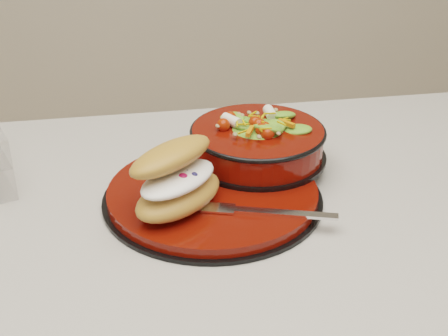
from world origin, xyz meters
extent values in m
cube|color=beige|center=(0.00, 0.00, 0.88)|extent=(1.24, 0.74, 0.04)
cylinder|color=black|center=(-0.04, 0.03, 0.90)|extent=(0.31, 0.31, 0.01)
cylinder|color=#630A03|center=(-0.04, 0.03, 0.91)|extent=(0.30, 0.30, 0.01)
torus|color=black|center=(-0.03, 0.02, 0.92)|extent=(0.17, 0.17, 0.01)
cylinder|color=black|center=(0.04, 0.11, 0.92)|extent=(0.21, 0.21, 0.01)
cylinder|color=#630A03|center=(0.04, 0.11, 0.95)|extent=(0.20, 0.20, 0.04)
torus|color=black|center=(0.04, 0.11, 0.97)|extent=(0.21, 0.21, 0.01)
ellipsoid|color=#427721|center=(0.04, 0.11, 0.96)|extent=(0.17, 0.17, 0.07)
sphere|color=#AF1C07|center=(0.09, 0.11, 1.00)|extent=(0.02, 0.02, 0.02)
sphere|color=#AF1C07|center=(0.07, 0.14, 1.00)|extent=(0.02, 0.02, 0.02)
sphere|color=#AF1C07|center=(0.04, 0.15, 1.00)|extent=(0.02, 0.02, 0.02)
sphere|color=#AF1C07|center=(0.01, 0.14, 1.00)|extent=(0.02, 0.02, 0.02)
sphere|color=#AF1C07|center=(0.00, 0.11, 1.00)|extent=(0.02, 0.02, 0.02)
sphere|color=#AF1C07|center=(0.01, 0.08, 1.00)|extent=(0.02, 0.02, 0.02)
sphere|color=#AF1C07|center=(0.04, 0.07, 1.00)|extent=(0.02, 0.02, 0.02)
sphere|color=#AF1C07|center=(0.07, 0.08, 1.00)|extent=(0.02, 0.02, 0.02)
cylinder|color=silver|center=(0.07, 0.15, 1.00)|extent=(0.03, 0.04, 0.02)
cylinder|color=silver|center=(0.01, 0.13, 1.00)|extent=(0.04, 0.03, 0.02)
cube|color=orange|center=(0.02, 0.08, 1.00)|extent=(0.03, 0.03, 0.01)
cube|color=orange|center=(0.09, 0.10, 1.00)|extent=(0.03, 0.02, 0.01)
ellipsoid|color=#BA7238|center=(-0.09, -0.01, 0.94)|extent=(0.16, 0.16, 0.04)
ellipsoid|color=white|center=(-0.09, -0.01, 0.97)|extent=(0.14, 0.13, 0.02)
ellipsoid|color=#BA7238|center=(-0.09, 0.00, 0.99)|extent=(0.15, 0.15, 0.03)
sphere|color=#A90C31|center=(-0.11, -0.01, 0.97)|extent=(0.02, 0.02, 0.02)
sphere|color=#A90C31|center=(-0.09, -0.02, 0.97)|extent=(0.02, 0.02, 0.02)
sphere|color=#191947|center=(-0.10, -0.01, 0.97)|extent=(0.01, 0.01, 0.01)
sphere|color=#191947|center=(-0.08, -0.01, 0.97)|extent=(0.01, 0.01, 0.01)
sphere|color=#191947|center=(-0.09, -0.02, 0.97)|extent=(0.01, 0.01, 0.01)
sphere|color=#191947|center=(-0.07, -0.02, 0.97)|extent=(0.01, 0.01, 0.01)
cube|color=silver|center=(0.04, -0.05, 0.92)|extent=(0.14, 0.06, 0.00)
cube|color=silver|center=(-0.04, -0.03, 0.92)|extent=(0.05, 0.04, 0.00)
camera|label=1|loc=(-0.15, -0.72, 1.36)|focal=50.00mm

